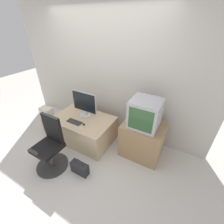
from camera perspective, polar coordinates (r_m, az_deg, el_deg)
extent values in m
plane|color=beige|center=(3.04, -15.95, -17.81)|extent=(12.00, 12.00, 0.00)
cube|color=beige|center=(3.18, -2.73, 14.31)|extent=(4.40, 0.05, 2.60)
cube|color=#CCB289|center=(3.27, -10.61, -6.28)|extent=(1.22, 0.81, 0.53)
cube|color=#A37F56|center=(2.90, 11.44, -10.25)|extent=(0.73, 0.56, 0.68)
cylinder|color=silver|center=(3.21, -10.06, -1.09)|extent=(0.23, 0.23, 0.02)
cylinder|color=silver|center=(3.18, -10.15, -0.22)|extent=(0.08, 0.08, 0.10)
cube|color=silver|center=(3.06, -10.52, 3.76)|extent=(0.56, 0.01, 0.43)
cube|color=black|center=(3.05, -10.59, 3.71)|extent=(0.54, 0.02, 0.40)
cube|color=#2D2D2D|center=(3.05, -14.15, -3.66)|extent=(0.32, 0.13, 0.01)
ellipsoid|color=black|center=(2.92, -10.74, -4.63)|extent=(0.06, 0.03, 0.03)
cube|color=#B7B7BC|center=(2.53, 12.50, -0.57)|extent=(0.49, 0.45, 0.50)
cube|color=#335B33|center=(2.35, 10.77, -3.11)|extent=(0.40, 0.01, 0.39)
cylinder|color=#333333|center=(3.06, -21.62, -18.24)|extent=(0.55, 0.55, 0.03)
cylinder|color=#4C4C51|center=(2.92, -22.43, -15.63)|extent=(0.05, 0.05, 0.38)
cube|color=black|center=(2.77, -23.39, -12.45)|extent=(0.42, 0.42, 0.07)
cube|color=black|center=(2.67, -21.69, -5.76)|extent=(0.38, 0.05, 0.50)
cube|color=#A3845B|center=(3.79, -22.54, -4.51)|extent=(0.30, 0.18, 0.32)
cube|color=beige|center=(3.63, -23.52, -0.59)|extent=(0.28, 0.17, 0.29)
cube|color=#232328|center=(2.77, -12.17, -20.17)|extent=(0.32, 0.12, 0.22)
torus|color=#232328|center=(2.67, -12.48, -18.53)|extent=(0.19, 0.01, 0.19)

